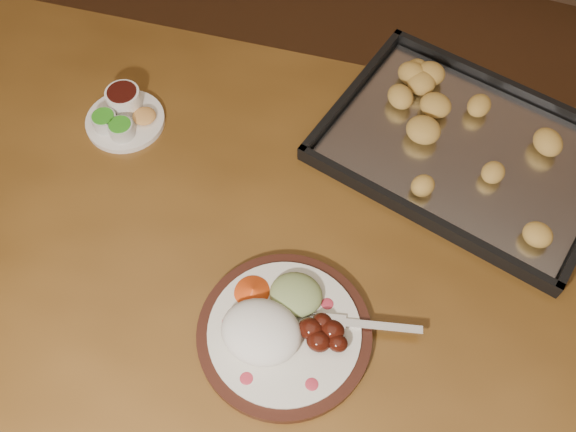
% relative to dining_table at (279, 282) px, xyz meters
% --- Properties ---
extents(dining_table, '(1.57, 1.02, 0.75)m').
position_rel_dining_table_xyz_m(dining_table, '(0.00, 0.00, 0.00)').
color(dining_table, brown).
rests_on(dining_table, ground).
extents(dinner_plate, '(0.33, 0.26, 0.06)m').
position_rel_dining_table_xyz_m(dinner_plate, '(0.05, -0.12, 0.12)').
color(dinner_plate, black).
rests_on(dinner_plate, dining_table).
extents(condiment_saucer, '(0.14, 0.14, 0.05)m').
position_rel_dining_table_xyz_m(condiment_saucer, '(-0.36, 0.17, 0.11)').
color(condiment_saucer, white).
rests_on(condiment_saucer, dining_table).
extents(baking_tray, '(0.55, 0.46, 0.05)m').
position_rel_dining_table_xyz_m(baking_tray, '(0.24, 0.31, 0.11)').
color(baking_tray, black).
rests_on(baking_tray, dining_table).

